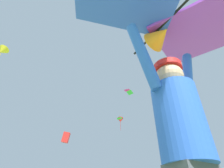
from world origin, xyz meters
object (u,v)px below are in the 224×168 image
object	(u,v)px
held_stunt_kite	(164,19)
distant_kite_magenta_low_right	(127,90)
kite_flyer_person	(185,145)
distant_kite_yellow_low_left	(2,51)
distant_kite_green_overhead_distant	(130,92)
distant_kite_red_high_right	(66,137)
distant_kite_red_high_left	(120,120)
distant_kite_green_mid_right	(119,118)

from	to	relation	value
held_stunt_kite	distant_kite_magenta_low_right	world-z (taller)	distant_kite_magenta_low_right
kite_flyer_person	distant_kite_yellow_low_left	size ratio (longest dim) A/B	0.66
held_stunt_kite	distant_kite_magenta_low_right	distance (m)	26.45
distant_kite_green_overhead_distant	distant_kite_red_high_right	size ratio (longest dim) A/B	0.63
distant_kite_green_overhead_distant	distant_kite_red_high_right	xyz separation A→B (m)	(-7.80, 0.27, -6.86)
distant_kite_yellow_low_left	distant_kite_green_overhead_distant	xyz separation A→B (m)	(17.19, 1.35, -3.04)
distant_kite_magenta_low_right	distant_kite_red_high_left	bearing A→B (deg)	81.54
distant_kite_red_high_left	distant_kite_magenta_low_right	xyz separation A→B (m)	(-1.47, -9.91, 0.81)
kite_flyer_person	distant_kite_red_high_right	distance (m)	20.21
kite_flyer_person	distant_kite_green_overhead_distant	distance (m)	23.80
distant_kite_yellow_low_left	distant_kite_red_high_right	size ratio (longest dim) A/B	2.29
kite_flyer_person	distant_kite_red_high_right	xyz separation A→B (m)	(-1.49, 19.21, 6.11)
kite_flyer_person	distant_kite_green_overhead_distant	xyz separation A→B (m)	(6.31, 18.94, 12.97)
distant_kite_green_overhead_distant	distant_kite_magenta_low_right	xyz separation A→B (m)	(0.45, 2.50, 2.07)
distant_kite_green_mid_right	held_stunt_kite	bearing A→B (deg)	-104.13
distant_kite_magenta_low_right	distant_kite_green_mid_right	distance (m)	5.76
distant_kite_red_high_right	distant_kite_green_mid_right	bearing A→B (deg)	41.85
held_stunt_kite	distant_kite_red_high_right	xyz separation A→B (m)	(-1.52, 19.30, 4.87)
kite_flyer_person	distant_kite_green_overhead_distant	world-z (taller)	distant_kite_green_overhead_distant
distant_kite_green_mid_right	distant_kite_red_high_right	distance (m)	12.75
kite_flyer_person	distant_kite_magenta_low_right	size ratio (longest dim) A/B	1.86
distant_kite_green_overhead_distant	distant_kite_red_high_left	bearing A→B (deg)	81.17
distant_kite_green_overhead_distant	distant_kite_green_mid_right	size ratio (longest dim) A/B	0.75
held_stunt_kite	distant_kite_red_high_left	xyz separation A→B (m)	(8.21, 31.44, 12.99)
held_stunt_kite	distant_kite_green_overhead_distant	bearing A→B (deg)	71.74
distant_kite_magenta_low_right	held_stunt_kite	bearing A→B (deg)	-107.36
distant_kite_red_high_left	distant_kite_red_high_right	world-z (taller)	distant_kite_red_high_left
distant_kite_red_high_left	distant_kite_red_high_right	distance (m)	17.55
distant_kite_green_overhead_distant	distant_kite_green_mid_right	world-z (taller)	distant_kite_green_overhead_distant
distant_kite_yellow_low_left	distant_kite_green_overhead_distant	bearing A→B (deg)	4.48
distant_kite_red_high_left	distant_kite_magenta_low_right	bearing A→B (deg)	-98.46
distant_kite_magenta_low_right	distant_kite_red_high_right	world-z (taller)	distant_kite_magenta_low_right
distant_kite_green_overhead_distant	held_stunt_kite	bearing A→B (deg)	-108.26
held_stunt_kite	distant_kite_green_overhead_distant	world-z (taller)	distant_kite_green_overhead_distant
distant_kite_red_high_left	distant_kite_magenta_low_right	distance (m)	10.05
distant_kite_green_overhead_distant	distant_kite_magenta_low_right	bearing A→B (deg)	79.71
kite_flyer_person	distant_kite_red_high_left	distance (m)	35.40
distant_kite_red_high_left	distant_kite_yellow_low_left	xyz separation A→B (m)	(-19.12, -13.75, 1.77)
held_stunt_kite	distant_kite_green_mid_right	xyz separation A→B (m)	(6.72, 26.68, 11.21)
distant_kite_yellow_low_left	distant_kite_magenta_low_right	world-z (taller)	distant_kite_yellow_low_left
distant_kite_magenta_low_right	distant_kite_green_mid_right	world-z (taller)	distant_kite_magenta_low_right
kite_flyer_person	held_stunt_kite	world-z (taller)	held_stunt_kite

